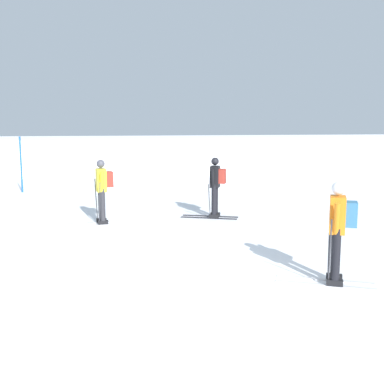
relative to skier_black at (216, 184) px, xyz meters
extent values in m
plane|color=white|center=(-2.06, -4.57, -0.95)|extent=(120.00, 120.00, 0.00)
cube|color=white|center=(-2.06, 14.89, -0.03)|extent=(80.00, 8.36, 1.85)
cube|color=black|center=(-0.21, -0.06, -0.94)|extent=(1.50, 0.72, 0.02)
cube|color=black|center=(-0.10, 0.20, -0.94)|extent=(1.50, 0.72, 0.02)
cube|color=black|center=(-0.08, -0.12, -0.88)|extent=(0.29, 0.21, 0.10)
cube|color=black|center=(0.04, 0.14, -0.88)|extent=(0.29, 0.21, 0.10)
cylinder|color=black|center=(-0.08, -0.12, -0.41)|extent=(0.14, 0.14, 0.85)
cylinder|color=black|center=(0.04, 0.14, -0.41)|extent=(0.14, 0.14, 0.85)
cube|color=black|center=(-0.02, 0.01, 0.22)|extent=(0.37, 0.44, 0.60)
cylinder|color=black|center=(-0.14, -0.21, 0.20)|extent=(0.18, 0.27, 0.55)
cylinder|color=black|center=(0.06, 0.25, 0.20)|extent=(0.18, 0.27, 0.55)
sphere|color=black|center=(-0.02, 0.01, 0.65)|extent=(0.22, 0.22, 0.22)
cylinder|color=#38383D|center=(-0.24, -0.24, -0.45)|extent=(0.17, 0.35, 1.02)
cylinder|color=#38383D|center=(0.01, 0.34, -0.45)|extent=(0.17, 0.35, 1.02)
cube|color=maroon|center=(0.17, -0.08, 0.24)|extent=(0.28, 0.33, 0.40)
cube|color=silver|center=(0.33, -5.77, -0.94)|extent=(1.46, 0.81, 0.02)
cube|color=silver|center=(0.46, -5.53, -0.94)|extent=(1.46, 0.81, 0.02)
cube|color=black|center=(0.47, -5.84, -0.88)|extent=(0.29, 0.23, 0.10)
cube|color=black|center=(0.60, -5.59, -0.88)|extent=(0.29, 0.23, 0.10)
cylinder|color=black|center=(0.47, -5.84, -0.41)|extent=(0.14, 0.14, 0.85)
cylinder|color=black|center=(0.60, -5.59, -0.41)|extent=(0.14, 0.14, 0.85)
cube|color=orange|center=(0.53, -5.72, 0.22)|extent=(0.39, 0.45, 0.60)
cylinder|color=orange|center=(0.40, -5.93, 0.20)|extent=(0.20, 0.27, 0.55)
cylinder|color=orange|center=(0.63, -5.49, 0.20)|extent=(0.20, 0.27, 0.55)
sphere|color=silver|center=(0.53, -5.72, 0.65)|extent=(0.22, 0.22, 0.22)
cylinder|color=#38383D|center=(0.31, -5.94, -0.37)|extent=(0.21, 0.37, 1.19)
cylinder|color=#38383D|center=(0.58, -5.41, -0.37)|extent=(0.21, 0.37, 1.19)
cube|color=teal|center=(0.72, -5.81, 0.24)|extent=(0.29, 0.33, 0.40)
cube|color=silver|center=(-3.29, -0.33, -0.94)|extent=(1.60, 0.30, 0.02)
cube|color=silver|center=(-3.32, -0.05, -0.94)|extent=(1.60, 0.30, 0.02)
cube|color=black|center=(-3.14, -0.31, -0.88)|extent=(0.27, 0.15, 0.10)
cube|color=black|center=(-3.17, -0.03, -0.88)|extent=(0.27, 0.15, 0.10)
cylinder|color=#2D2D33|center=(-3.14, -0.31, -0.41)|extent=(0.14, 0.14, 0.85)
cylinder|color=#2D2D33|center=(-3.17, -0.03, -0.41)|extent=(0.14, 0.14, 0.85)
cube|color=yellow|center=(-3.15, -0.17, 0.22)|extent=(0.29, 0.41, 0.60)
cylinder|color=yellow|center=(-3.14, -0.42, 0.20)|extent=(0.12, 0.27, 0.55)
cylinder|color=yellow|center=(-3.21, 0.07, 0.20)|extent=(0.12, 0.27, 0.55)
sphere|color=#4C4C56|center=(-3.15, -0.17, 0.65)|extent=(0.22, 0.22, 0.22)
cylinder|color=#38383D|center=(-3.21, -0.50, -0.37)|extent=(0.07, 0.37, 1.18)
cylinder|color=#38383D|center=(-3.30, 0.13, -0.37)|extent=(0.07, 0.37, 1.18)
cube|color=maroon|center=(-2.95, -0.14, 0.24)|extent=(0.22, 0.30, 0.40)
cylinder|color=#1E56AD|center=(-6.09, 6.35, 0.12)|extent=(0.07, 0.07, 2.16)
camera|label=1|loc=(-3.30, -12.45, 1.67)|focal=43.31mm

